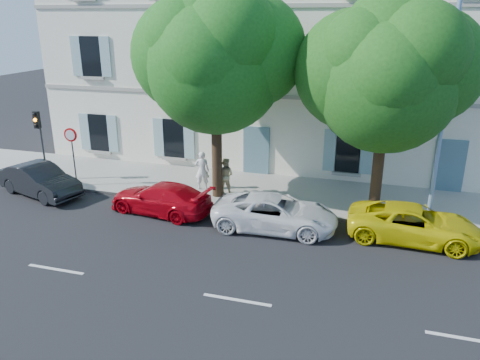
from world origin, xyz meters
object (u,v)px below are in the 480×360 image
(tree_right, at_px, (387,81))
(road_sign, at_px, (72,144))
(car_yellow_supercar, at_px, (414,224))
(traffic_light, at_px, (39,131))
(car_red_coupe, at_px, (161,198))
(tree_left, at_px, (215,65))
(street_lamp, at_px, (446,100))
(car_dark_sedan, at_px, (40,180))
(pedestrian_b, at_px, (225,175))
(car_white_coupe, at_px, (275,213))
(pedestrian_a, at_px, (202,170))

(tree_right, height_order, road_sign, tree_right)
(car_yellow_supercar, height_order, tree_right, tree_right)
(tree_right, xyz_separation_m, traffic_light, (-15.11, -0.27, -2.80))
(car_red_coupe, xyz_separation_m, traffic_light, (-6.82, 1.68, 1.93))
(car_red_coupe, xyz_separation_m, tree_right, (8.29, 1.95, 4.74))
(tree_left, xyz_separation_m, traffic_light, (-8.53, -0.41, -3.19))
(road_sign, distance_m, street_lamp, 15.52)
(car_dark_sedan, xyz_separation_m, traffic_light, (-0.81, 1.38, 1.86))
(car_dark_sedan, xyz_separation_m, pedestrian_b, (7.94, 2.22, 0.25))
(car_yellow_supercar, xyz_separation_m, street_lamp, (0.59, 1.16, 4.22))
(car_white_coupe, distance_m, tree_left, 6.37)
(traffic_light, height_order, pedestrian_a, traffic_light)
(car_dark_sedan, bearing_deg, traffic_light, 47.96)
(car_yellow_supercar, relative_size, traffic_light, 1.39)
(street_lamp, relative_size, pedestrian_b, 5.19)
(car_white_coupe, bearing_deg, street_lamp, -75.64)
(car_white_coupe, xyz_separation_m, tree_right, (3.52, 2.15, 4.71))
(car_white_coupe, bearing_deg, car_red_coupe, 85.60)
(car_red_coupe, height_order, traffic_light, traffic_light)
(car_dark_sedan, xyz_separation_m, car_yellow_supercar, (15.71, -0.04, -0.06))
(street_lamp, bearing_deg, car_white_coupe, -163.67)
(pedestrian_a, distance_m, pedestrian_b, 1.15)
(street_lamp, bearing_deg, road_sign, 179.81)
(car_dark_sedan, xyz_separation_m, car_red_coupe, (6.01, -0.29, -0.07))
(street_lamp, bearing_deg, pedestrian_b, 172.51)
(pedestrian_a, bearing_deg, car_white_coupe, 129.58)
(car_red_coupe, xyz_separation_m, car_white_coupe, (4.77, -0.20, 0.02))
(tree_left, xyz_separation_m, road_sign, (-6.69, -0.62, -3.64))
(tree_left, xyz_separation_m, pedestrian_a, (-0.92, 0.58, -4.72))
(tree_right, distance_m, pedestrian_b, 7.76)
(tree_left, relative_size, pedestrian_a, 4.94)
(car_yellow_supercar, xyz_separation_m, road_sign, (-14.69, 1.21, 1.46))
(car_dark_sedan, distance_m, car_yellow_supercar, 15.71)
(traffic_light, bearing_deg, tree_left, 2.76)
(street_lamp, bearing_deg, traffic_light, 179.13)
(car_yellow_supercar, xyz_separation_m, pedestrian_a, (-8.91, 2.42, 0.39))
(road_sign, bearing_deg, tree_right, 2.07)
(car_red_coupe, distance_m, pedestrian_a, 2.82)
(car_red_coupe, distance_m, street_lamp, 11.22)
(car_white_coupe, relative_size, tree_left, 0.53)
(car_white_coupe, bearing_deg, road_sign, 78.32)
(tree_left, distance_m, road_sign, 7.64)
(car_dark_sedan, height_order, road_sign, road_sign)
(traffic_light, bearing_deg, car_white_coupe, -9.20)
(tree_left, xyz_separation_m, street_lamp, (8.58, -0.67, -0.88))
(tree_left, distance_m, traffic_light, 9.11)
(car_red_coupe, height_order, tree_left, tree_left)
(traffic_light, relative_size, pedestrian_b, 2.08)
(street_lamp, bearing_deg, tree_left, 175.52)
(car_dark_sedan, height_order, car_yellow_supercar, car_dark_sedan)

